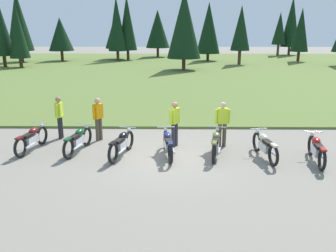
{
  "coord_description": "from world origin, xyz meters",
  "views": [
    {
      "loc": [
        0.16,
        -11.3,
        4.24
      ],
      "look_at": [
        0.0,
        0.6,
        0.9
      ],
      "focal_mm": 37.64,
      "sensor_mm": 36.0,
      "label": 1
    }
  ],
  "objects_px": {
    "motorcycle_olive": "(216,143)",
    "motorcycle_red": "(317,149)",
    "rider_near_row_end": "(175,121)",
    "rider_with_back_turned": "(98,117)",
    "motorcycle_black": "(122,144)",
    "motorcycle_cream": "(265,146)",
    "rider_checking_bike": "(59,115)",
    "rider_in_hivis_vest": "(222,122)",
    "motorcycle_maroon": "(32,139)",
    "motorcycle_navy": "(168,144)",
    "motorcycle_british_green": "(78,140)"
  },
  "relations": [
    {
      "from": "motorcycle_red",
      "to": "rider_in_hivis_vest",
      "type": "height_order",
      "value": "rider_in_hivis_vest"
    },
    {
      "from": "motorcycle_olive",
      "to": "motorcycle_cream",
      "type": "distance_m",
      "value": 1.62
    },
    {
      "from": "motorcycle_cream",
      "to": "rider_with_back_turned",
      "type": "bearing_deg",
      "value": 162.5
    },
    {
      "from": "motorcycle_british_green",
      "to": "motorcycle_black",
      "type": "bearing_deg",
      "value": -14.56
    },
    {
      "from": "motorcycle_black",
      "to": "rider_checking_bike",
      "type": "relative_size",
      "value": 1.23
    },
    {
      "from": "motorcycle_navy",
      "to": "motorcycle_olive",
      "type": "height_order",
      "value": "same"
    },
    {
      "from": "motorcycle_british_green",
      "to": "motorcycle_maroon",
      "type": "bearing_deg",
      "value": 176.05
    },
    {
      "from": "motorcycle_olive",
      "to": "motorcycle_red",
      "type": "distance_m",
      "value": 3.24
    },
    {
      "from": "motorcycle_olive",
      "to": "motorcycle_cream",
      "type": "xyz_separation_m",
      "value": [
        1.61,
        -0.22,
        0.0
      ]
    },
    {
      "from": "motorcycle_navy",
      "to": "motorcycle_red",
      "type": "bearing_deg",
      "value": -6.05
    },
    {
      "from": "motorcycle_red",
      "to": "rider_in_hivis_vest",
      "type": "bearing_deg",
      "value": 151.88
    },
    {
      "from": "motorcycle_olive",
      "to": "rider_with_back_turned",
      "type": "height_order",
      "value": "rider_with_back_turned"
    },
    {
      "from": "motorcycle_red",
      "to": "motorcycle_cream",
      "type": "bearing_deg",
      "value": 167.53
    },
    {
      "from": "rider_checking_bike",
      "to": "rider_with_back_turned",
      "type": "bearing_deg",
      "value": -8.26
    },
    {
      "from": "motorcycle_olive",
      "to": "motorcycle_british_green",
      "type": "bearing_deg",
      "value": 176.12
    },
    {
      "from": "rider_checking_bike",
      "to": "rider_near_row_end",
      "type": "relative_size",
      "value": 1.0
    },
    {
      "from": "motorcycle_olive",
      "to": "rider_in_hivis_vest",
      "type": "xyz_separation_m",
      "value": [
        0.34,
        0.96,
        0.51
      ]
    },
    {
      "from": "motorcycle_black",
      "to": "rider_with_back_turned",
      "type": "relative_size",
      "value": 1.23
    },
    {
      "from": "motorcycle_maroon",
      "to": "motorcycle_cream",
      "type": "distance_m",
      "value": 8.11
    },
    {
      "from": "motorcycle_british_green",
      "to": "motorcycle_cream",
      "type": "height_order",
      "value": "same"
    },
    {
      "from": "motorcycle_olive",
      "to": "motorcycle_red",
      "type": "bearing_deg",
      "value": -10.05
    },
    {
      "from": "rider_with_back_turned",
      "to": "rider_in_hivis_vest",
      "type": "bearing_deg",
      "value": -8.47
    },
    {
      "from": "motorcycle_british_green",
      "to": "rider_near_row_end",
      "type": "distance_m",
      "value": 3.49
    },
    {
      "from": "motorcycle_british_green",
      "to": "rider_with_back_turned",
      "type": "distance_m",
      "value": 1.5
    },
    {
      "from": "rider_in_hivis_vest",
      "to": "motorcycle_navy",
      "type": "bearing_deg",
      "value": -152.63
    },
    {
      "from": "motorcycle_navy",
      "to": "motorcycle_cream",
      "type": "bearing_deg",
      "value": -2.85
    },
    {
      "from": "motorcycle_red",
      "to": "rider_near_row_end",
      "type": "height_order",
      "value": "rider_near_row_end"
    },
    {
      "from": "rider_near_row_end",
      "to": "rider_with_back_turned",
      "type": "height_order",
      "value": "same"
    },
    {
      "from": "rider_near_row_end",
      "to": "motorcycle_black",
      "type": "bearing_deg",
      "value": -149.53
    },
    {
      "from": "motorcycle_cream",
      "to": "rider_in_hivis_vest",
      "type": "distance_m",
      "value": 1.81
    },
    {
      "from": "motorcycle_red",
      "to": "rider_near_row_end",
      "type": "relative_size",
      "value": 1.25
    },
    {
      "from": "motorcycle_cream",
      "to": "rider_near_row_end",
      "type": "xyz_separation_m",
      "value": [
        -3.01,
        1.19,
        0.51
      ]
    },
    {
      "from": "motorcycle_maroon",
      "to": "rider_checking_bike",
      "type": "bearing_deg",
      "value": 68.19
    },
    {
      "from": "rider_near_row_end",
      "to": "motorcycle_maroon",
      "type": "bearing_deg",
      "value": -174.02
    },
    {
      "from": "motorcycle_black",
      "to": "motorcycle_cream",
      "type": "xyz_separation_m",
      "value": [
        4.81,
        -0.13,
        0.0
      ]
    },
    {
      "from": "motorcycle_british_green",
      "to": "motorcycle_cream",
      "type": "bearing_deg",
      "value": -4.83
    },
    {
      "from": "rider_in_hivis_vest",
      "to": "rider_with_back_turned",
      "type": "height_order",
      "value": "same"
    },
    {
      "from": "motorcycle_navy",
      "to": "rider_in_hivis_vest",
      "type": "relative_size",
      "value": 1.25
    },
    {
      "from": "rider_checking_bike",
      "to": "rider_with_back_turned",
      "type": "distance_m",
      "value": 1.58
    },
    {
      "from": "rider_with_back_turned",
      "to": "motorcycle_red",
      "type": "bearing_deg",
      "value": -16.46
    },
    {
      "from": "motorcycle_black",
      "to": "motorcycle_red",
      "type": "bearing_deg",
      "value": -4.27
    },
    {
      "from": "motorcycle_maroon",
      "to": "motorcycle_black",
      "type": "relative_size",
      "value": 1.01
    },
    {
      "from": "motorcycle_black",
      "to": "rider_near_row_end",
      "type": "height_order",
      "value": "rider_near_row_end"
    },
    {
      "from": "motorcycle_navy",
      "to": "motorcycle_olive",
      "type": "distance_m",
      "value": 1.63
    },
    {
      "from": "motorcycle_maroon",
      "to": "rider_near_row_end",
      "type": "bearing_deg",
      "value": 5.98
    },
    {
      "from": "motorcycle_cream",
      "to": "rider_checking_bike",
      "type": "distance_m",
      "value": 7.81
    },
    {
      "from": "motorcycle_black",
      "to": "rider_near_row_end",
      "type": "relative_size",
      "value": 1.23
    },
    {
      "from": "motorcycle_navy",
      "to": "rider_with_back_turned",
      "type": "xyz_separation_m",
      "value": [
        -2.7,
        1.71,
        0.51
      ]
    },
    {
      "from": "rider_in_hivis_vest",
      "to": "rider_near_row_end",
      "type": "distance_m",
      "value": 1.73
    },
    {
      "from": "motorcycle_olive",
      "to": "rider_near_row_end",
      "type": "xyz_separation_m",
      "value": [
        -1.4,
        0.97,
        0.51
      ]
    }
  ]
}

